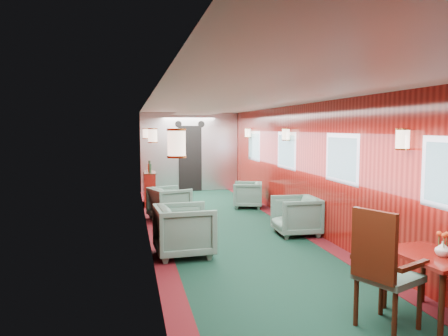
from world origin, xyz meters
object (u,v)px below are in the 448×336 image
at_px(dining_table, 432,265).
at_px(armchair_right_far, 248,195).
at_px(armchair_right_near, 296,216).
at_px(armchair_left_near, 184,230).
at_px(credenza, 149,188).
at_px(armchair_left_far, 169,203).
at_px(side_chair, 382,265).

xyz_separation_m(dining_table, armchair_right_far, (-0.15, 6.43, -0.25)).
bearing_deg(armchair_right_far, armchair_right_near, 19.89).
xyz_separation_m(dining_table, armchair_left_near, (-2.16, 2.74, -0.18)).
distance_m(dining_table, armchair_right_far, 6.44).
bearing_deg(armchair_right_near, armchair_left_near, -66.36).
distance_m(dining_table, credenza, 7.74).
xyz_separation_m(credenza, armchair_right_far, (2.32, -0.90, -0.12)).
xyz_separation_m(armchair_left_far, armchair_right_near, (2.12, -1.85, 0.00)).
bearing_deg(armchair_left_far, side_chair, 175.92).
relative_size(armchair_right_near, armchair_right_far, 1.12).
height_order(armchair_left_near, armchair_right_far, armchair_left_near).
height_order(armchair_left_near, armchair_left_far, armchair_left_near).
height_order(dining_table, armchair_right_near, armchair_right_near).
relative_size(armchair_left_near, armchair_left_far, 1.13).
relative_size(credenza, armchair_right_near, 1.44).
bearing_deg(armchair_left_near, armchair_left_far, -4.17).
bearing_deg(armchair_left_near, side_chair, -155.53).
bearing_deg(side_chair, armchair_left_far, 80.99).
xyz_separation_m(credenza, armchair_right_near, (2.45, -3.74, -0.08)).
bearing_deg(dining_table, credenza, 102.85).
xyz_separation_m(armchair_left_far, armchair_right_far, (1.99, 0.99, -0.03)).
bearing_deg(credenza, armchair_right_far, -21.15).
distance_m(armchair_left_near, armchair_right_far, 4.21).
xyz_separation_m(credenza, armchair_left_near, (0.32, -4.60, -0.04)).
bearing_deg(side_chair, armchair_right_near, 56.47).
bearing_deg(dining_table, armchair_left_near, 122.44).
bearing_deg(armchair_right_far, credenza, -93.86).
bearing_deg(side_chair, credenza, 79.72).
height_order(credenza, armchair_left_near, credenza).
distance_m(armchair_left_far, armchair_right_far, 2.22).
bearing_deg(dining_table, armchair_right_far, 85.54).
height_order(side_chair, armchair_right_near, side_chair).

